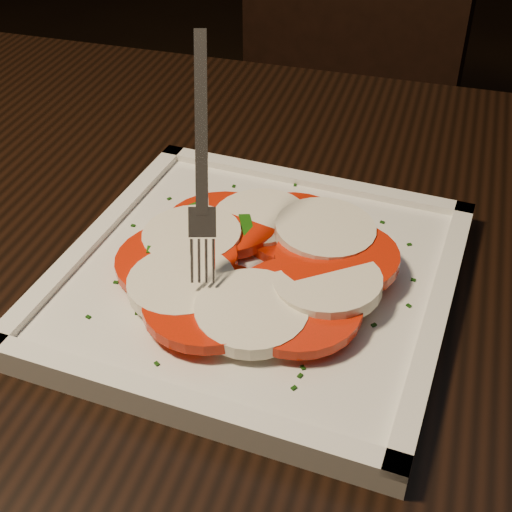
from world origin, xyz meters
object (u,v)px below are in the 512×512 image
at_px(table, 327,390).
at_px(chair, 326,98).
at_px(plate, 256,280).
at_px(fork, 203,149).

height_order(table, chair, chair).
relative_size(chair, plate, 3.34).
distance_m(chair, plate, 0.82).
xyz_separation_m(chair, plate, (0.10, -0.78, 0.22)).
bearing_deg(table, fork, 179.32).
distance_m(chair, fork, 0.85).
bearing_deg(fork, plate, -22.87).
relative_size(plate, fork, 1.96).
height_order(table, plate, plate).
xyz_separation_m(table, chair, (-0.15, 0.78, -0.12)).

